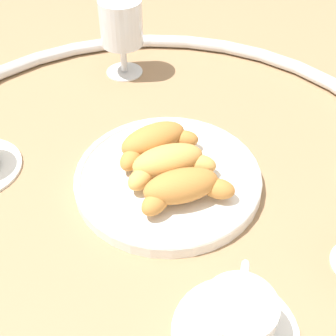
% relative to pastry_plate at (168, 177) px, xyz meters
% --- Properties ---
extents(ground_plane, '(2.20, 2.20, 0.00)m').
position_rel_pastry_plate_xyz_m(ground_plane, '(0.01, -0.02, -0.01)').
color(ground_plane, '#997551').
extents(table_chrome_rim, '(0.81, 0.81, 0.02)m').
position_rel_pastry_plate_xyz_m(table_chrome_rim, '(0.01, -0.02, 0.00)').
color(table_chrome_rim, silver).
rests_on(table_chrome_rim, ground_plane).
extents(pastry_plate, '(0.26, 0.26, 0.02)m').
position_rel_pastry_plate_xyz_m(pastry_plate, '(0.00, 0.00, 0.00)').
color(pastry_plate, white).
rests_on(pastry_plate, ground_plane).
extents(croissant_large, '(0.14, 0.07, 0.04)m').
position_rel_pastry_plate_xyz_m(croissant_large, '(-0.01, -0.05, 0.03)').
color(croissant_large, '#BC7A38').
rests_on(croissant_large, pastry_plate).
extents(croissant_small, '(0.13, 0.09, 0.04)m').
position_rel_pastry_plate_xyz_m(croissant_small, '(0.00, 0.00, 0.03)').
color(croissant_small, '#D6994C').
rests_on(croissant_small, pastry_plate).
extents(croissant_extra, '(0.13, 0.09, 0.04)m').
position_rel_pastry_plate_xyz_m(croissant_extra, '(0.01, 0.05, 0.03)').
color(croissant_extra, '#BC7A38').
rests_on(croissant_extra, pastry_plate).
extents(coffee_cup_far, '(0.14, 0.14, 0.06)m').
position_rel_pastry_plate_xyz_m(coffee_cup_far, '(0.07, 0.23, 0.01)').
color(coffee_cup_far, white).
rests_on(coffee_cup_far, ground_plane).
extents(juice_glass_right, '(0.08, 0.08, 0.14)m').
position_rel_pastry_plate_xyz_m(juice_glass_right, '(-0.11, -0.29, 0.08)').
color(juice_glass_right, white).
rests_on(juice_glass_right, ground_plane).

